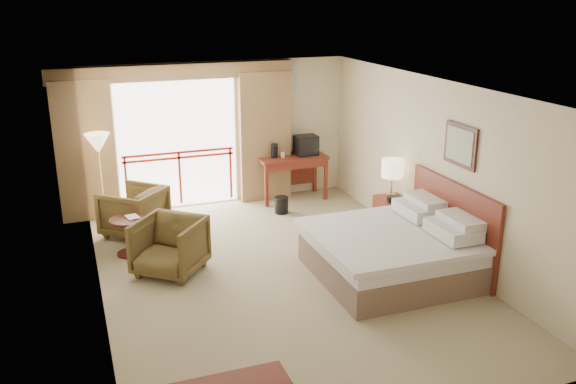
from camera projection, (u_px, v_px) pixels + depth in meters
name	position (u px, v px, depth m)	size (l,w,h in m)	color
floor	(281.00, 274.00, 8.87)	(7.00, 7.00, 0.00)	gray
ceiling	(280.00, 88.00, 8.02)	(7.00, 7.00, 0.00)	white
wall_back	(219.00, 133.00, 11.57)	(5.00, 5.00, 0.00)	beige
wall_front	(414.00, 299.00, 5.32)	(5.00, 5.00, 0.00)	beige
wall_left	(93.00, 206.00, 7.63)	(7.00, 7.00, 0.00)	beige
wall_right	(435.00, 168.00, 9.26)	(7.00, 7.00, 0.00)	beige
balcony_door	(178.00, 145.00, 11.33)	(2.40, 2.40, 0.00)	white
balcony_railing	(179.00, 165.00, 11.44)	(2.09, 0.03, 1.02)	#A21B0D
curtain_left	(85.00, 151.00, 10.66)	(1.00, 0.26, 2.50)	olive
curtain_right	(264.00, 136.00, 11.74)	(1.00, 0.26, 2.50)	olive
valance	(175.00, 72.00, 10.82)	(4.40, 0.22, 0.28)	olive
hvac_vent	(284.00, 77.00, 11.65)	(0.50, 0.04, 0.50)	silver
bed	(394.00, 251.00, 8.70)	(2.13, 2.06, 0.97)	brown
headboard	(452.00, 225.00, 8.93)	(0.06, 2.10, 1.30)	#5B1F17
framed_art	(460.00, 145.00, 8.56)	(0.04, 0.72, 0.60)	black
nightstand	(391.00, 217.00, 10.19)	(0.46, 0.54, 0.65)	#5B1F17
table_lamp	(392.00, 169.00, 9.98)	(0.36, 0.36, 0.63)	tan
phone	(394.00, 199.00, 9.93)	(0.20, 0.16, 0.09)	black
desk	(291.00, 165.00, 11.94)	(1.33, 0.64, 0.87)	#5B1F17
tv	(306.00, 145.00, 11.86)	(0.43, 0.34, 0.39)	black
coffee_maker	(275.00, 151.00, 11.67)	(0.13, 0.13, 0.27)	black
cup	(283.00, 155.00, 11.70)	(0.07, 0.07, 0.11)	white
wastebasket	(281.00, 205.00, 11.25)	(0.25, 0.25, 0.31)	black
armchair_far	(136.00, 234.00, 10.30)	(0.89, 0.91, 0.83)	#47381D
armchair_near	(171.00, 272.00, 8.91)	(0.88, 0.91, 0.83)	#47381D
side_table	(128.00, 230.00, 9.39)	(0.54, 0.54, 0.59)	black
book	(127.00, 219.00, 9.33)	(0.18, 0.24, 0.02)	white
floor_lamp	(98.00, 147.00, 10.24)	(0.42, 0.42, 1.65)	tan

